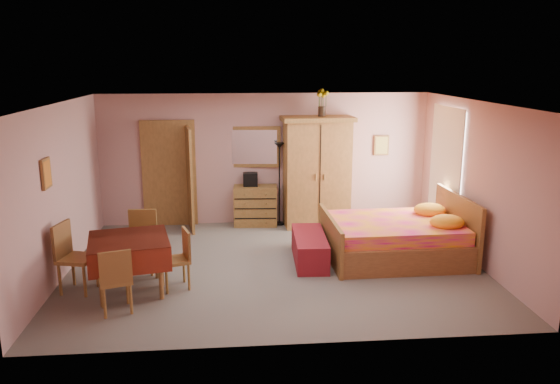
{
  "coord_description": "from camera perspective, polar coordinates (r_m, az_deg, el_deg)",
  "views": [
    {
      "loc": [
        -0.66,
        -8.22,
        3.21
      ],
      "look_at": [
        0.1,
        0.3,
        1.15
      ],
      "focal_mm": 35.0,
      "sensor_mm": 36.0,
      "label": 1
    }
  ],
  "objects": [
    {
      "name": "wardrobe",
      "position": [
        10.72,
        3.86,
        2.09
      ],
      "size": [
        1.42,
        0.78,
        2.17
      ],
      "primitive_type": "cube",
      "rotation": [
        0.0,
        0.0,
        0.05
      ],
      "color": "#AB733A",
      "rests_on": "floor"
    },
    {
      "name": "picture_left",
      "position": [
        8.18,
        -23.25,
        1.79
      ],
      "size": [
        0.04,
        0.32,
        0.42
      ],
      "primitive_type": "cube",
      "color": "orange",
      "rests_on": "wall_left"
    },
    {
      "name": "chair_north",
      "position": [
        8.73,
        -14.3,
        -5.14
      ],
      "size": [
        0.45,
        0.45,
        0.96
      ],
      "primitive_type": "cube",
      "rotation": [
        0.0,
        0.0,
        3.1
      ],
      "color": "#B0763B",
      "rests_on": "floor"
    },
    {
      "name": "wall_front",
      "position": [
        6.07,
        1.41,
        -4.83
      ],
      "size": [
        6.5,
        0.1,
        2.6
      ],
      "primitive_type": "cube",
      "color": "tan",
      "rests_on": "floor"
    },
    {
      "name": "picture_back",
      "position": [
        11.23,
        10.55,
        4.82
      ],
      "size": [
        0.3,
        0.04,
        0.4
      ],
      "primitive_type": "cube",
      "color": "#D8BF59",
      "rests_on": "wall_back"
    },
    {
      "name": "chest_of_drawers",
      "position": [
        10.88,
        -2.58,
        -1.43
      ],
      "size": [
        0.87,
        0.47,
        0.8
      ],
      "primitive_type": "cube",
      "rotation": [
        0.0,
        0.0,
        -0.06
      ],
      "color": "olive",
      "rests_on": "floor"
    },
    {
      "name": "chair_east",
      "position": [
        8.03,
        -10.94,
        -6.96
      ],
      "size": [
        0.49,
        0.49,
        0.86
      ],
      "primitive_type": "cube",
      "rotation": [
        0.0,
        0.0,
        1.88
      ],
      "color": "olive",
      "rests_on": "floor"
    },
    {
      "name": "wall_back",
      "position": [
        10.91,
        -1.55,
        3.46
      ],
      "size": [
        6.5,
        0.1,
        2.6
      ],
      "primitive_type": "cube",
      "color": "tan",
      "rests_on": "floor"
    },
    {
      "name": "chair_west",
      "position": [
        8.27,
        -20.43,
        -6.45
      ],
      "size": [
        0.55,
        0.55,
        1.01
      ],
      "primitive_type": "cube",
      "rotation": [
        0.0,
        0.0,
        -1.8
      ],
      "color": "#AE753B",
      "rests_on": "floor"
    },
    {
      "name": "floor_lamp",
      "position": [
        10.81,
        -0.07,
        0.82
      ],
      "size": [
        0.23,
        0.23,
        1.66
      ],
      "primitive_type": "cube",
      "rotation": [
        0.0,
        0.0,
        -0.11
      ],
      "color": "black",
      "rests_on": "floor"
    },
    {
      "name": "bed",
      "position": [
        9.25,
        11.89,
        -3.64
      ],
      "size": [
        2.3,
        1.83,
        1.05
      ],
      "primitive_type": "cube",
      "rotation": [
        0.0,
        0.0,
        0.02
      ],
      "color": "#E61682",
      "rests_on": "floor"
    },
    {
      "name": "wall_left",
      "position": [
        8.83,
        -22.02,
        0.04
      ],
      "size": [
        0.1,
        5.0,
        2.6
      ],
      "primitive_type": "cube",
      "color": "tan",
      "rests_on": "floor"
    },
    {
      "name": "sunflower_vase",
      "position": [
        10.57,
        4.41,
        9.3
      ],
      "size": [
        0.22,
        0.22,
        0.52
      ],
      "primitive_type": "cube",
      "rotation": [
        0.0,
        0.0,
        0.03
      ],
      "color": "gold",
      "rests_on": "wardrobe"
    },
    {
      "name": "bench",
      "position": [
        8.98,
        3.11,
        -5.88
      ],
      "size": [
        0.56,
        1.37,
        0.45
      ],
      "primitive_type": "cube",
      "rotation": [
        0.0,
        0.0,
        -0.04
      ],
      "color": "maroon",
      "rests_on": "floor"
    },
    {
      "name": "wall_mirror",
      "position": [
        10.85,
        -2.69,
        4.73
      ],
      "size": [
        1.04,
        0.13,
        0.82
      ],
      "primitive_type": "cube",
      "rotation": [
        0.0,
        0.0,
        -0.07
      ],
      "color": "silver",
      "rests_on": "wall_back"
    },
    {
      "name": "window",
      "position": [
        10.33,
        17.01,
        3.14
      ],
      "size": [
        0.08,
        1.4,
        1.95
      ],
      "primitive_type": "cube",
      "color": "white",
      "rests_on": "wall_right"
    },
    {
      "name": "floor",
      "position": [
        8.85,
        -0.48,
        -7.73
      ],
      "size": [
        6.5,
        6.5,
        0.0
      ],
      "primitive_type": "plane",
      "color": "slate",
      "rests_on": "ground"
    },
    {
      "name": "dining_table",
      "position": [
        8.08,
        -15.39,
        -7.36
      ],
      "size": [
        1.28,
        1.28,
        0.79
      ],
      "primitive_type": "cube",
      "rotation": [
        0.0,
        0.0,
        0.2
      ],
      "color": "maroon",
      "rests_on": "floor"
    },
    {
      "name": "chair_south",
      "position": [
        7.5,
        -16.86,
        -8.72
      ],
      "size": [
        0.51,
        0.51,
        0.89
      ],
      "primitive_type": "cube",
      "rotation": [
        0.0,
        0.0,
        0.31
      ],
      "color": "#A67438",
      "rests_on": "floor"
    },
    {
      "name": "wall_right",
      "position": [
        9.3,
        19.9,
        0.87
      ],
      "size": [
        0.1,
        5.0,
        2.6
      ],
      "primitive_type": "cube",
      "color": "tan",
      "rests_on": "floor"
    },
    {
      "name": "stereo",
      "position": [
        10.78,
        -3.11,
        1.33
      ],
      "size": [
        0.29,
        0.22,
        0.26
      ],
      "primitive_type": "cube",
      "rotation": [
        0.0,
        0.0,
        -0.03
      ],
      "color": "black",
      "rests_on": "chest_of_drawers"
    },
    {
      "name": "doorway",
      "position": [
        10.98,
        -11.48,
        1.79
      ],
      "size": [
        1.06,
        0.12,
        2.15
      ],
      "primitive_type": "cube",
      "color": "#9E6B35",
      "rests_on": "floor"
    },
    {
      "name": "ceiling",
      "position": [
        8.27,
        -0.51,
        9.31
      ],
      "size": [
        6.5,
        6.5,
        0.0
      ],
      "primitive_type": "plane",
      "rotation": [
        3.14,
        0.0,
        0.0
      ],
      "color": "brown",
      "rests_on": "wall_back"
    }
  ]
}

